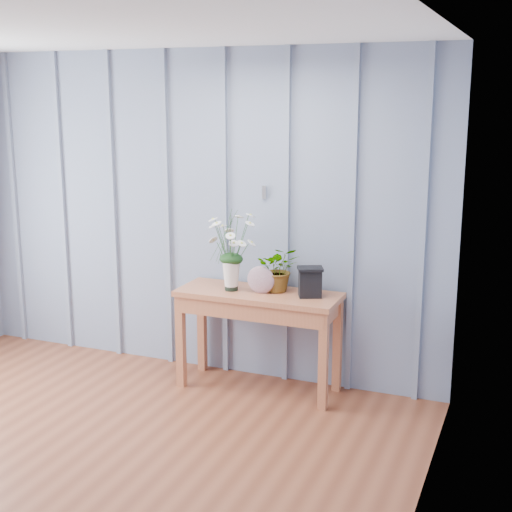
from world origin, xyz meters
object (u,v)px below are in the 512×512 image
at_px(daisy_vase, 231,239).
at_px(felt_disc_vessel, 261,280).
at_px(sideboard, 259,307).
at_px(carved_box, 310,282).

distance_m(daisy_vase, felt_disc_vessel, 0.37).
bearing_deg(daisy_vase, sideboard, 8.02).
xyz_separation_m(sideboard, carved_box, (0.39, 0.02, 0.23)).
bearing_deg(carved_box, sideboard, -177.13).
relative_size(sideboard, felt_disc_vessel, 5.87).
bearing_deg(carved_box, felt_disc_vessel, -171.92).
xyz_separation_m(felt_disc_vessel, carved_box, (0.36, 0.05, 0.01)).
bearing_deg(carved_box, daisy_vase, -175.34).
bearing_deg(daisy_vase, felt_disc_vessel, -0.60).
xyz_separation_m(daisy_vase, carved_box, (0.59, 0.05, -0.27)).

